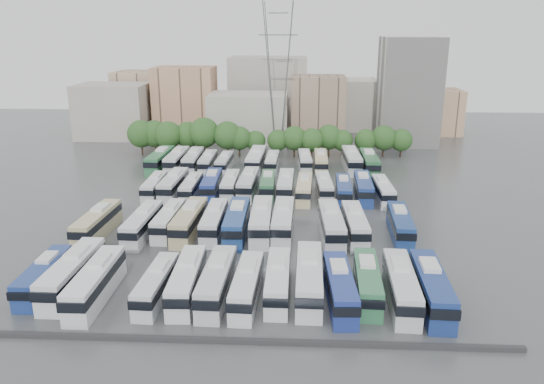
{
  "coord_description": "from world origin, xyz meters",
  "views": [
    {
      "loc": [
        6.94,
        -75.94,
        28.44
      ],
      "look_at": [
        2.84,
        5.06,
        3.0
      ],
      "focal_mm": 35.0,
      "sensor_mm": 36.0,
      "label": 1
    }
  ],
  "objects_px": {
    "bus_r0_s8": "(278,280)",
    "bus_r1_s10": "(331,224)",
    "bus_r0_s13": "(431,287)",
    "bus_r1_s3": "(169,220)",
    "bus_r1_s5": "(214,221)",
    "bus_r2_s11": "(344,189)",
    "electricity_pylon": "(278,70)",
    "bus_r2_s8": "(286,185)",
    "bus_r0_s0": "(44,276)",
    "bus_r1_s13": "(400,224)",
    "bus_r1_s0": "(97,223)",
    "bus_r3_s4": "(224,163)",
    "bus_r2_s3": "(191,187)",
    "bus_r3_s7": "(272,162)",
    "bus_r0_s4": "(157,284)",
    "apartment_tower": "(409,91)",
    "bus_r0_s12": "(401,286)",
    "bus_r2_s5": "(230,185)",
    "bus_r1_s7": "(261,220)",
    "bus_r3_s12": "(352,160)",
    "bus_r0_s11": "(367,281)",
    "bus_r3_s0": "(160,160)",
    "bus_r2_s1": "(155,186)",
    "bus_r1_s6": "(237,221)",
    "bus_r2_s13": "(383,190)",
    "bus_r0_s6": "(217,281)",
    "bus_r2_s9": "(304,189)",
    "bus_r1_s4": "(189,221)",
    "bus_r3_s9": "(305,161)",
    "bus_r3_s1": "(177,160)",
    "bus_r1_s11": "(355,224)",
    "bus_r0_s5": "(187,280)",
    "bus_r2_s2": "(173,185)",
    "bus_r0_s10": "(340,287)",
    "bus_r0_s2": "(96,282)",
    "bus_r3_s13": "(369,162)",
    "bus_r3_s3": "(208,162)",
    "bus_r0_s7": "(247,285)",
    "bus_r2_s12": "(363,187)",
    "bus_r3_s2": "(193,160)",
    "bus_r0_s1": "(72,273)",
    "bus_r3_s6": "(256,160)",
    "bus_r1_s2": "(143,224)",
    "bus_r1_s8": "(283,220)"
  },
  "relations": [
    {
      "from": "bus_r1_s2",
      "to": "bus_r2_s13",
      "type": "xyz_separation_m",
      "value": [
        36.29,
        18.07,
        -0.14
      ]
    },
    {
      "from": "apartment_tower",
      "to": "bus_r3_s12",
      "type": "distance_m",
      "value": 33.22
    },
    {
      "from": "bus_r2_s11",
      "to": "bus_r3_s13",
      "type": "height_order",
      "value": "bus_r3_s13"
    },
    {
      "from": "electricity_pylon",
      "to": "bus_r0_s11",
      "type": "distance_m",
      "value": 76.21
    },
    {
      "from": "bus_r0_s7",
      "to": "bus_r2_s12",
      "type": "height_order",
      "value": "bus_r2_s12"
    },
    {
      "from": "bus_r2_s1",
      "to": "bus_r0_s4",
      "type": "bearing_deg",
      "value": -75.86
    },
    {
      "from": "bus_r0_s13",
      "to": "bus_r1_s3",
      "type": "xyz_separation_m",
      "value": [
        -32.79,
        19.47,
        -0.23
      ]
    },
    {
      "from": "bus_r1_s10",
      "to": "bus_r0_s6",
      "type": "bearing_deg",
      "value": -129.68
    },
    {
      "from": "bus_r3_s7",
      "to": "bus_r0_s4",
      "type": "bearing_deg",
      "value": -98.9
    },
    {
      "from": "apartment_tower",
      "to": "bus_r1_s13",
      "type": "relative_size",
      "value": 2.14
    },
    {
      "from": "bus_r0_s2",
      "to": "bus_r2_s9",
      "type": "distance_m",
      "value": 42.95
    },
    {
      "from": "apartment_tower",
      "to": "bus_r0_s13",
      "type": "bearing_deg",
      "value": -98.76
    },
    {
      "from": "bus_r3_s0",
      "to": "bus_r0_s12",
      "type": "bearing_deg",
      "value": -51.3
    },
    {
      "from": "bus_r2_s2",
      "to": "bus_r2_s8",
      "type": "bearing_deg",
      "value": 4.34
    },
    {
      "from": "bus_r2_s5",
      "to": "bus_r3_s1",
      "type": "relative_size",
      "value": 0.87
    },
    {
      "from": "bus_r2_s3",
      "to": "bus_r3_s9",
      "type": "relative_size",
      "value": 0.97
    },
    {
      "from": "bus_r2_s9",
      "to": "bus_r2_s11",
      "type": "distance_m",
      "value": 6.7
    },
    {
      "from": "bus_r3_s4",
      "to": "bus_r2_s3",
      "type": "bearing_deg",
      "value": -98.94
    },
    {
      "from": "bus_r1_s5",
      "to": "bus_r2_s11",
      "type": "distance_m",
      "value": 25.85
    },
    {
      "from": "bus_r0_s8",
      "to": "bus_r1_s11",
      "type": "bearing_deg",
      "value": 60.04
    },
    {
      "from": "bus_r1_s11",
      "to": "bus_r3_s1",
      "type": "bearing_deg",
      "value": 131.38
    },
    {
      "from": "bus_r0_s10",
      "to": "bus_r1_s6",
      "type": "distance_m",
      "value": 23.01
    },
    {
      "from": "bus_r1_s6",
      "to": "bus_r2_s13",
      "type": "distance_m",
      "value": 28.59
    },
    {
      "from": "bus_r1_s13",
      "to": "bus_r2_s1",
      "type": "relative_size",
      "value": 1.1
    },
    {
      "from": "bus_r1_s0",
      "to": "bus_r1_s10",
      "type": "height_order",
      "value": "bus_r1_s10"
    },
    {
      "from": "bus_r3_s7",
      "to": "bus_r3_s12",
      "type": "bearing_deg",
      "value": 4.12
    },
    {
      "from": "bus_r1_s2",
      "to": "bus_r3_s7",
      "type": "relative_size",
      "value": 1.13
    },
    {
      "from": "bus_r0_s13",
      "to": "bus_r3_s1",
      "type": "distance_m",
      "value": 66.99
    },
    {
      "from": "bus_r1_s0",
      "to": "bus_r2_s8",
      "type": "bearing_deg",
      "value": 40.11
    },
    {
      "from": "bus_r0_s8",
      "to": "bus_r1_s10",
      "type": "relative_size",
      "value": 0.88
    },
    {
      "from": "bus_r0_s11",
      "to": "bus_r2_s8",
      "type": "relative_size",
      "value": 0.99
    },
    {
      "from": "bus_r3_s9",
      "to": "bus_r0_s13",
      "type": "bearing_deg",
      "value": -79.54
    },
    {
      "from": "electricity_pylon",
      "to": "bus_r0_s5",
      "type": "distance_m",
      "value": 76.22
    },
    {
      "from": "bus_r1_s10",
      "to": "electricity_pylon",
      "type": "bearing_deg",
      "value": 97.34
    },
    {
      "from": "bus_r0_s8",
      "to": "bus_r0_s13",
      "type": "height_order",
      "value": "bus_r0_s13"
    },
    {
      "from": "bus_r0_s1",
      "to": "bus_r3_s6",
      "type": "xyz_separation_m",
      "value": [
        16.44,
        53.14,
        0.06
      ]
    },
    {
      "from": "bus_r3_s13",
      "to": "bus_r3_s3",
      "type": "bearing_deg",
      "value": -179.91
    },
    {
      "from": "bus_r0_s0",
      "to": "bus_r1_s13",
      "type": "relative_size",
      "value": 0.93
    },
    {
      "from": "bus_r1_s3",
      "to": "bus_r2_s5",
      "type": "height_order",
      "value": "bus_r1_s3"
    },
    {
      "from": "bus_r1_s4",
      "to": "bus_r1_s8",
      "type": "distance_m",
      "value": 13.38
    },
    {
      "from": "apartment_tower",
      "to": "bus_r0_s12",
      "type": "bearing_deg",
      "value": -100.89
    },
    {
      "from": "electricity_pylon",
      "to": "bus_r2_s8",
      "type": "distance_m",
      "value": 40.8
    },
    {
      "from": "bus_r3_s2",
      "to": "bus_r2_s12",
      "type": "bearing_deg",
      "value": -28.87
    },
    {
      "from": "bus_r0_s5",
      "to": "bus_r1_s3",
      "type": "bearing_deg",
      "value": 107.27
    },
    {
      "from": "bus_r0_s4",
      "to": "bus_r2_s8",
      "type": "bearing_deg",
      "value": 72.88
    },
    {
      "from": "bus_r1_s4",
      "to": "bus_r3_s7",
      "type": "height_order",
      "value": "bus_r1_s4"
    },
    {
      "from": "bus_r1_s13",
      "to": "bus_r2_s1",
      "type": "bearing_deg",
      "value": 159.5
    },
    {
      "from": "bus_r1_s7",
      "to": "bus_r3_s7",
      "type": "height_order",
      "value": "bus_r1_s7"
    },
    {
      "from": "bus_r1_s7",
      "to": "bus_r2_s11",
      "type": "distance_m",
      "value": 20.95
    },
    {
      "from": "bus_r0_s5",
      "to": "bus_r2_s8",
      "type": "distance_m",
      "value": 38.24
    }
  ]
}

